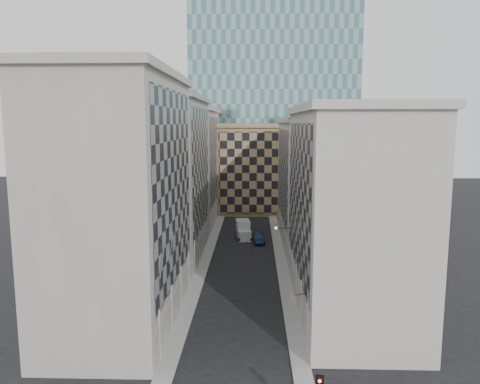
# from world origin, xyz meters

# --- Properties ---
(ground) EXTENTS (260.00, 260.00, 0.00)m
(ground) POSITION_xyz_m (0.00, 0.00, 0.00)
(ground) COLOR black
(ground) RESTS_ON ground
(sidewalk_west) EXTENTS (1.50, 100.00, 0.15)m
(sidewalk_west) POSITION_xyz_m (-5.25, 30.00, 0.07)
(sidewalk_west) COLOR gray
(sidewalk_west) RESTS_ON ground
(sidewalk_east) EXTENTS (1.50, 100.00, 0.15)m
(sidewalk_east) POSITION_xyz_m (5.25, 30.00, 0.07)
(sidewalk_east) COLOR gray
(sidewalk_east) RESTS_ON ground
(bldg_left_a) EXTENTS (10.80, 22.80, 23.70)m
(bldg_left_a) POSITION_xyz_m (-10.88, 11.00, 11.82)
(bldg_left_a) COLOR #A49E93
(bldg_left_a) RESTS_ON ground
(bldg_left_b) EXTENTS (10.80, 22.80, 22.70)m
(bldg_left_b) POSITION_xyz_m (-10.88, 33.00, 11.32)
(bldg_left_b) COLOR #99968E
(bldg_left_b) RESTS_ON ground
(bldg_left_c) EXTENTS (10.80, 22.80, 21.70)m
(bldg_left_c) POSITION_xyz_m (-10.88, 55.00, 10.83)
(bldg_left_c) COLOR #A49E93
(bldg_left_c) RESTS_ON ground
(bldg_right_a) EXTENTS (10.80, 26.80, 20.70)m
(bldg_right_a) POSITION_xyz_m (10.88, 15.00, 10.32)
(bldg_right_a) COLOR beige
(bldg_right_a) RESTS_ON ground
(bldg_right_b) EXTENTS (10.80, 28.80, 19.70)m
(bldg_right_b) POSITION_xyz_m (10.89, 42.00, 9.85)
(bldg_right_b) COLOR beige
(bldg_right_b) RESTS_ON ground
(tan_block) EXTENTS (16.80, 14.80, 18.80)m
(tan_block) POSITION_xyz_m (2.00, 67.90, 9.44)
(tan_block) COLOR tan
(tan_block) RESTS_ON ground
(church_tower) EXTENTS (7.20, 7.20, 51.50)m
(church_tower) POSITION_xyz_m (0.00, 82.00, 26.95)
(church_tower) COLOR #292520
(church_tower) RESTS_ON ground
(flagpoles_left) EXTENTS (0.10, 6.33, 2.33)m
(flagpoles_left) POSITION_xyz_m (-5.90, 6.00, 8.00)
(flagpoles_left) COLOR gray
(flagpoles_left) RESTS_ON ground
(bracket_lamp) EXTENTS (1.98, 0.36, 0.36)m
(bracket_lamp) POSITION_xyz_m (4.38, 24.00, 6.20)
(bracket_lamp) COLOR black
(bracket_lamp) RESTS_ON ground
(box_truck) EXTENTS (2.79, 5.49, 2.89)m
(box_truck) POSITION_xyz_m (-0.27, 43.51, 1.26)
(box_truck) COLOR silver
(box_truck) RESTS_ON ground
(dark_car) EXTENTS (1.98, 4.73, 1.52)m
(dark_car) POSITION_xyz_m (2.22, 40.40, 0.76)
(dark_car) COLOR #101F3C
(dark_car) RESTS_ON ground
(shop_sign) EXTENTS (1.31, 0.75, 0.87)m
(shop_sign) POSITION_xyz_m (4.95, 6.76, 3.83)
(shop_sign) COLOR black
(shop_sign) RESTS_ON ground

